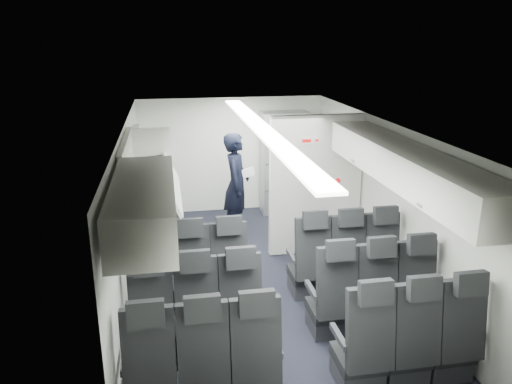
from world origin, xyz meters
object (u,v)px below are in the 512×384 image
object	(u,v)px
galley_unit	(284,163)
boarding_door	(140,188)
seat_row_mid	(286,307)
carry_on_bag	(147,170)
flight_attendant	(236,185)
seat_row_front	(269,270)
seat_row_rear	(309,357)

from	to	relation	value
galley_unit	boarding_door	distance (m)	2.84
seat_row_mid	carry_on_bag	world-z (taller)	carry_on_bag
galley_unit	flight_attendant	bearing A→B (deg)	-136.40
seat_row_mid	boarding_door	size ratio (longest dim) A/B	1.79
seat_row_front	carry_on_bag	bearing A→B (deg)	-174.41
boarding_door	carry_on_bag	xyz separation A→B (m)	(0.23, -2.22, 0.86)
galley_unit	flight_attendant	world-z (taller)	galley_unit
seat_row_mid	flight_attendant	distance (m)	3.20
seat_row_rear	seat_row_mid	bearing A→B (deg)	90.00
galley_unit	carry_on_bag	bearing A→B (deg)	-124.83
galley_unit	flight_attendant	distance (m)	1.44
flight_attendant	carry_on_bag	world-z (taller)	carry_on_bag
seat_row_rear	carry_on_bag	distance (m)	2.60
flight_attendant	carry_on_bag	distance (m)	2.90
seat_row_mid	flight_attendant	size ratio (longest dim) A/B	1.92
seat_row_front	galley_unit	distance (m)	3.43
galley_unit	flight_attendant	size ratio (longest dim) A/B	1.09
seat_row_rear	boarding_door	xyz separation A→B (m)	(-1.64, 3.89, 0.55)
seat_row_mid	seat_row_rear	world-z (taller)	same
seat_row_mid	boarding_door	bearing A→B (deg)	118.77
seat_row_front	seat_row_mid	size ratio (longest dim) A/B	1.00
seat_row_front	boarding_door	xyz separation A→B (m)	(-1.64, 2.09, 0.55)
carry_on_bag	galley_unit	bearing A→B (deg)	41.31
flight_attendant	carry_on_bag	xyz separation A→B (m)	(-1.32, -2.40, 0.95)
seat_row_front	galley_unit	world-z (taller)	galley_unit
seat_row_mid	boarding_door	xyz separation A→B (m)	(-1.64, 2.99, 0.55)
carry_on_bag	boarding_door	bearing A→B (deg)	82.03
seat_row_front	seat_row_rear	xyz separation A→B (m)	(0.00, -1.80, 0.00)
flight_attendant	seat_row_front	bearing A→B (deg)	-162.67
seat_row_rear	flight_attendant	distance (m)	4.09
seat_row_front	boarding_door	bearing A→B (deg)	128.16
seat_row_rear	carry_on_bag	world-z (taller)	carry_on_bag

